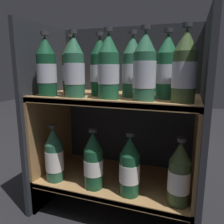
% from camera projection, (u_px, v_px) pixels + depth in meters
% --- Properties ---
extents(fridge_back_wall, '(0.70, 0.02, 0.82)m').
position_uv_depth(fridge_back_wall, '(127.00, 113.00, 1.09)').
color(fridge_back_wall, '#23262B').
rests_on(fridge_back_wall, ground_plane).
extents(fridge_side_left, '(0.02, 0.38, 0.82)m').
position_uv_depth(fridge_side_left, '(48.00, 116.00, 1.04)').
color(fridge_side_left, '#23262B').
rests_on(fridge_side_left, ground_plane).
extents(fridge_side_right, '(0.02, 0.38, 0.82)m').
position_uv_depth(fridge_side_right, '(202.00, 129.00, 0.82)').
color(fridge_side_right, '#23262B').
rests_on(fridge_side_right, ground_plane).
extents(shelf_lower, '(0.66, 0.34, 0.16)m').
position_uv_depth(shelf_lower, '(115.00, 183.00, 0.97)').
color(shelf_lower, '#9E7547').
rests_on(shelf_lower, ground_plane).
extents(shelf_upper, '(0.66, 0.34, 0.53)m').
position_uv_depth(shelf_upper, '(115.00, 127.00, 0.93)').
color(shelf_upper, '#9E7547').
rests_on(shelf_upper, ground_plane).
extents(bottle_upper_front_0, '(0.08, 0.08, 0.25)m').
position_uv_depth(bottle_upper_front_0, '(46.00, 68.00, 0.87)').
color(bottle_upper_front_0, '#144228').
rests_on(bottle_upper_front_0, shelf_upper).
extents(bottle_upper_front_1, '(0.08, 0.08, 0.25)m').
position_uv_depth(bottle_upper_front_1, '(74.00, 69.00, 0.83)').
color(bottle_upper_front_1, '#285B42').
rests_on(bottle_upper_front_1, shelf_upper).
extents(bottle_upper_front_2, '(0.08, 0.08, 0.25)m').
position_uv_depth(bottle_upper_front_2, '(108.00, 69.00, 0.78)').
color(bottle_upper_front_2, '#1E5638').
rests_on(bottle_upper_front_2, shelf_upper).
extents(bottle_upper_front_3, '(0.08, 0.08, 0.25)m').
position_uv_depth(bottle_upper_front_3, '(144.00, 69.00, 0.74)').
color(bottle_upper_front_3, '#285B42').
rests_on(bottle_upper_front_3, shelf_upper).
extents(bottle_upper_front_4, '(0.08, 0.08, 0.25)m').
position_uv_depth(bottle_upper_front_4, '(184.00, 69.00, 0.70)').
color(bottle_upper_front_4, '#384C28').
rests_on(bottle_upper_front_4, shelf_upper).
extents(bottle_upper_back_0, '(0.08, 0.08, 0.25)m').
position_uv_depth(bottle_upper_back_0, '(71.00, 68.00, 0.93)').
color(bottle_upper_back_0, '#384C28').
rests_on(bottle_upper_back_0, shelf_upper).
extents(bottle_upper_back_1, '(0.08, 0.08, 0.25)m').
position_uv_depth(bottle_upper_back_1, '(100.00, 68.00, 0.89)').
color(bottle_upper_back_1, '#144228').
rests_on(bottle_upper_back_1, shelf_upper).
extents(bottle_upper_back_2, '(0.08, 0.08, 0.25)m').
position_uv_depth(bottle_upper_back_2, '(132.00, 68.00, 0.84)').
color(bottle_upper_back_2, '#285B42').
rests_on(bottle_upper_back_2, shelf_upper).
extents(bottle_upper_back_3, '(0.08, 0.08, 0.25)m').
position_uv_depth(bottle_upper_back_3, '(167.00, 68.00, 0.80)').
color(bottle_upper_back_3, '#1E5638').
rests_on(bottle_upper_back_3, shelf_upper).
extents(bottle_lower_front_0, '(0.08, 0.08, 0.25)m').
position_uv_depth(bottle_lower_front_0, '(54.00, 156.00, 0.94)').
color(bottle_lower_front_0, '#285B42').
rests_on(bottle_lower_front_0, shelf_lower).
extents(bottle_lower_front_1, '(0.08, 0.08, 0.25)m').
position_uv_depth(bottle_lower_front_1, '(93.00, 162.00, 0.88)').
color(bottle_lower_front_1, '#194C2D').
rests_on(bottle_lower_front_1, shelf_lower).
extents(bottle_lower_front_2, '(0.08, 0.08, 0.25)m').
position_uv_depth(bottle_lower_front_2, '(130.00, 168.00, 0.83)').
color(bottle_lower_front_2, '#194C2D').
rests_on(bottle_lower_front_2, shelf_lower).
extents(bottle_lower_front_3, '(0.08, 0.08, 0.25)m').
position_uv_depth(bottle_lower_front_3, '(179.00, 176.00, 0.77)').
color(bottle_lower_front_3, '#384C28').
rests_on(bottle_lower_front_3, shelf_lower).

